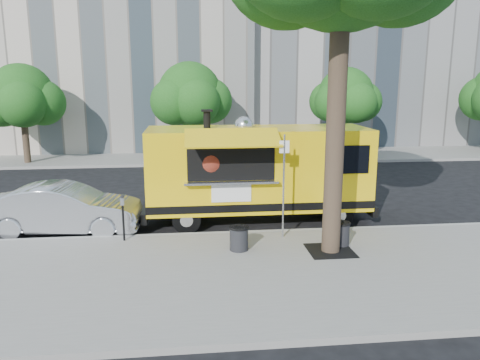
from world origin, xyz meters
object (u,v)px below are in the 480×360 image
Objects in this scene: food_truck at (257,170)px; sign_post at (284,180)px; far_tree_a at (22,96)px; sedan at (65,209)px; trash_bin_left at (239,238)px; far_tree_c at (346,96)px; trash_bin_right at (340,233)px; far_tree_b at (190,94)px; parking_meter at (123,212)px.

sign_post is at bearing -77.57° from food_truck.
far_tree_a reaches higher than sign_post.
trash_bin_left is at bearing -111.18° from sedan.
far_tree_a is 1.03× the size of far_tree_c.
trash_bin_right is (7.93, -2.38, -0.27)m from sedan.
sign_post is at bearing -98.93° from sedan.
trash_bin_left is (-0.91, -3.01, -1.24)m from food_truck.
trash_bin_left is (5.11, -2.46, -0.27)m from sedan.
far_tree_c is at bearing 65.19° from sign_post.
far_tree_b is 1.06× the size of far_tree_c.
sedan is 7.14× the size of trash_bin_left.
food_truck is at bearing -80.28° from sedan.
sedan is (-12.94, -12.40, -2.95)m from far_tree_c.
far_tree_c is 17.10m from trash_bin_left.
far_tree_a reaches higher than trash_bin_left.
trash_bin_left is at bearing -19.25° from parking_meter.
sign_post is at bearing 150.26° from trash_bin_right.
sedan reaches higher than parking_meter.
far_tree_a reaches higher than far_tree_c.
food_truck is 11.48× the size of trash_bin_left.
parking_meter is (7.00, -13.65, -2.79)m from far_tree_a.
sign_post is 2.25× the size of parking_meter.
sign_post is at bearing -79.85° from far_tree_b.
trash_bin_left is (-7.83, -14.86, -3.22)m from far_tree_c.
trash_bin_right is (6.00, -1.03, -0.48)m from parking_meter.
food_truck reaches higher than sign_post.
trash_bin_left is (-1.38, -0.91, -1.35)m from sign_post.
trash_bin_right is at bearing -75.15° from far_tree_b.
far_tree_b reaches higher than sign_post.
sign_post is 4.60× the size of trash_bin_right.
far_tree_c is at bearing 71.30° from trash_bin_right.
food_truck is (-6.92, -11.85, -1.98)m from far_tree_c.
sedan is at bearing -136.21° from far_tree_c.
sign_post is 2.15m from trash_bin_right.
food_truck is (4.08, 1.90, 0.75)m from parking_meter.
far_tree_c is 1.74× the size of sign_post.
sedan is (5.06, -12.30, -3.01)m from far_tree_a.
trash_bin_left is (1.17, -15.16, -3.34)m from far_tree_b.
far_tree_b is (9.00, 0.40, 0.06)m from far_tree_a.
far_tree_b reaches higher than trash_bin_left.
trash_bin_left is (3.17, -1.11, -0.49)m from parking_meter.
parking_meter is 3.40m from trash_bin_left.
far_tree_b is 1.83× the size of sign_post.
far_tree_c is at bearing 0.32° from far_tree_a.
food_truck is (11.08, -11.75, -2.04)m from far_tree_a.
trash_bin_right is at bearing -29.74° from sign_post.
far_tree_b is 8.47× the size of trash_bin_left.
parking_meter is at bearing 160.75° from trash_bin_left.
far_tree_a is 0.97× the size of far_tree_b.
far_tree_b is 0.74× the size of food_truck.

